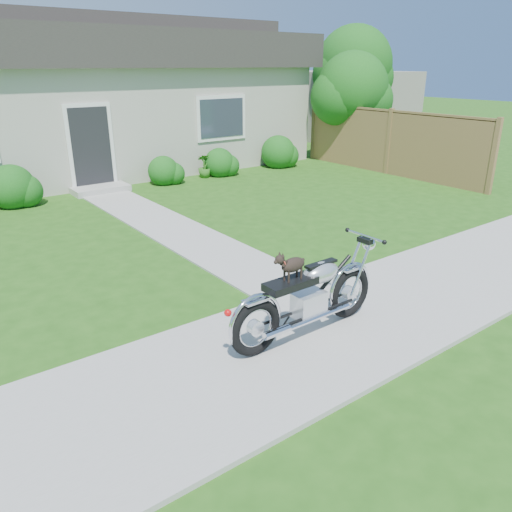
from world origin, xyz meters
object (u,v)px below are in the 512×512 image
at_px(house, 100,97).
at_px(potted_plant_right, 205,166).
at_px(motorcycle_with_dog, 309,296).
at_px(tree_near, 357,92).
at_px(fence, 389,142).
at_px(tree_far, 357,68).
at_px(potted_plant_left, 16,189).

height_order(house, potted_plant_right, house).
bearing_deg(motorcycle_with_dog, house, 79.51).
height_order(tree_near, potted_plant_right, tree_near).
height_order(potted_plant_right, motorcycle_with_dog, motorcycle_with_dog).
xyz_separation_m(fence, potted_plant_right, (-4.70, 2.80, -0.60)).
bearing_deg(tree_far, tree_near, -137.42).
distance_m(tree_near, potted_plant_right, 5.77).
xyz_separation_m(potted_plant_left, potted_plant_right, (5.10, 0.00, -0.05)).
bearing_deg(house, tree_far, -8.11).
distance_m(tree_near, motorcycle_with_dog, 12.13).
relative_size(fence, tree_near, 1.88).
bearing_deg(motorcycle_with_dog, potted_plant_left, 98.63).
bearing_deg(potted_plant_right, potted_plant_left, 180.00).
xyz_separation_m(tree_far, potted_plant_right, (-8.42, -2.02, -2.60)).
relative_size(tree_near, potted_plant_right, 5.24).
xyz_separation_m(house, potted_plant_right, (1.60, -3.44, -1.82)).
height_order(fence, tree_far, tree_far).
distance_m(tree_near, tree_far, 4.18).
bearing_deg(potted_plant_right, house, 114.87).
distance_m(tree_far, motorcycle_with_dog, 16.30).
bearing_deg(motorcycle_with_dog, fence, 33.88).
height_order(potted_plant_left, motorcycle_with_dog, motorcycle_with_dog).
xyz_separation_m(tree_near, tree_far, (3.04, 2.79, 0.68)).
relative_size(tree_far, potted_plant_right, 6.81).
xyz_separation_m(tree_far, potted_plant_left, (-13.52, -2.02, -2.55)).
relative_size(house, fence, 1.90).
bearing_deg(tree_far, potted_plant_right, -166.52).
height_order(fence, potted_plant_right, fence).
bearing_deg(tree_near, tree_far, 42.58).
distance_m(house, potted_plant_left, 5.22).
bearing_deg(potted_plant_left, potted_plant_right, 0.00).
bearing_deg(potted_plant_left, motorcycle_with_dog, -81.19).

